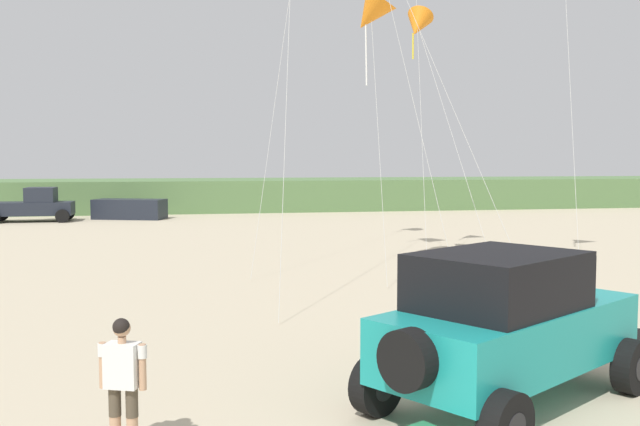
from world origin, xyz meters
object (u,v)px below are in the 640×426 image
at_px(distant_pickup, 34,205).
at_px(distant_sedan, 130,209).
at_px(person_watching, 123,378).
at_px(kite_black_sled, 418,25).
at_px(kite_white_parafoil, 371,13).
at_px(jeep, 508,324).

distance_m(distant_pickup, distant_sedan, 5.38).
height_order(person_watching, kite_black_sled, kite_black_sled).
distance_m(person_watching, kite_white_parafoil, 16.08).
xyz_separation_m(distant_pickup, kite_black_sled, (16.16, -20.49, 7.07)).
distance_m(jeep, distant_pickup, 36.26).
height_order(person_watching, kite_white_parafoil, kite_white_parafoil).
xyz_separation_m(distant_sedan, kite_white_parafoil, (8.93, -22.54, 7.49)).
relative_size(jeep, distant_sedan, 1.18).
relative_size(person_watching, distant_sedan, 0.40).
distance_m(distant_sedan, kite_black_sled, 25.05).
distance_m(jeep, kite_white_parafoil, 14.01).
bearing_deg(kite_black_sled, kite_white_parafoil, -147.82).
xyz_separation_m(person_watching, distant_sedan, (-2.38, 35.37, -0.34)).
distance_m(person_watching, distant_sedan, 35.45).
relative_size(jeep, kite_white_parafoil, 0.55).
bearing_deg(jeep, kite_black_sled, 76.78).
xyz_separation_m(distant_pickup, distant_sedan, (5.31, 0.84, -0.34)).
height_order(jeep, kite_white_parafoil, kite_white_parafoil).
bearing_deg(person_watching, kite_black_sled, 58.89).
bearing_deg(person_watching, kite_white_parafoil, 62.96).
xyz_separation_m(jeep, kite_white_parafoil, (1.21, 12.14, 6.89)).
distance_m(distant_sedan, kite_white_parafoil, 25.37).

